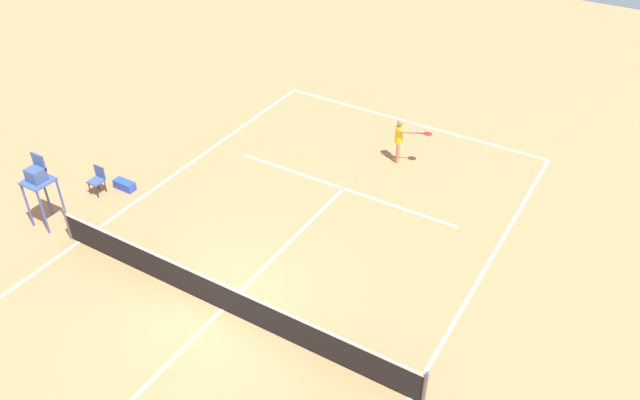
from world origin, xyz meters
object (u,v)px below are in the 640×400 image
object	(u,v)px
player_serving	(400,137)
equipment_bag	(125,185)
umpire_chair	(38,180)
courtside_chair_mid	(97,179)
tennis_ball	(357,182)

from	to	relation	value
player_serving	equipment_bag	size ratio (longest dim) A/B	2.19
umpire_chair	courtside_chair_mid	bearing A→B (deg)	-91.51
tennis_ball	courtside_chair_mid	bearing A→B (deg)	34.67
umpire_chair	player_serving	bearing A→B (deg)	-131.23
tennis_ball	courtside_chair_mid	distance (m)	8.56
player_serving	tennis_ball	size ratio (longest dim) A/B	24.48
umpire_chair	tennis_ball	bearing A→B (deg)	-136.00
player_serving	courtside_chair_mid	bearing A→B (deg)	-69.86
player_serving	umpire_chair	bearing A→B (deg)	-62.78
tennis_ball	equipment_bag	xyz separation A→B (m)	(6.46, 4.30, 0.12)
courtside_chair_mid	equipment_bag	world-z (taller)	courtside_chair_mid
courtside_chair_mid	equipment_bag	xyz separation A→B (m)	(-0.56, -0.56, -0.38)
player_serving	tennis_ball	world-z (taller)	player_serving
umpire_chair	courtside_chair_mid	size ratio (longest dim) A/B	2.54
umpire_chair	equipment_bag	xyz separation A→B (m)	(-0.61, -2.54, -1.46)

